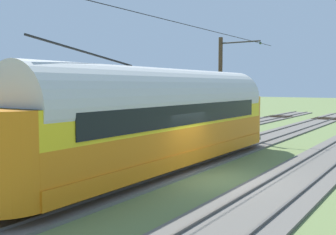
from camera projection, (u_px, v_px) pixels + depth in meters
ground_plane at (217, 180)px, 14.90m from camera, size 220.00×220.00×0.00m
track_adjacent_siding at (286, 187)px, 13.75m from camera, size 2.80×80.00×0.18m
track_third_siding at (166, 169)px, 16.57m from camera, size 2.80×80.00×0.18m
track_outer_siding at (81, 157)px, 19.39m from camera, size 2.80×80.00×0.18m
vintage_streetcar at (165, 117)px, 16.35m from camera, size 2.65×17.16×4.81m
boxcar_adjacent at (7, 121)px, 15.88m from camera, size 2.96×11.25×3.85m
catenary_pole_foreground at (221, 86)px, 26.63m from camera, size 3.01×0.28×6.83m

